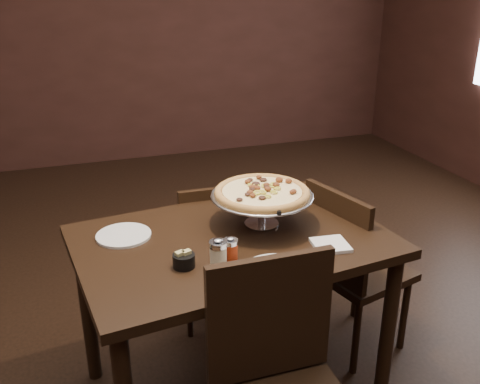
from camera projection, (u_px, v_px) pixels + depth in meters
name	position (u px, v px, depth m)	size (l,w,h in m)	color
room	(227.00, 87.00, 2.05)	(6.04, 7.04, 2.84)	black
dining_table	(233.00, 259.00, 2.26)	(1.35, 0.98, 0.79)	black
pizza_stand	(262.00, 193.00, 2.27)	(0.44, 0.44, 0.18)	#B0B1B7
parmesan_shaker	(218.00, 254.00, 1.97)	(0.07, 0.07, 0.12)	beige
pepper_flake_shaker	(231.00, 249.00, 2.02)	(0.06, 0.06, 0.10)	maroon
packet_caddy	(184.00, 260.00, 1.98)	(0.08, 0.08, 0.07)	black
napkin_stack	(330.00, 245.00, 2.14)	(0.14, 0.14, 0.01)	white
plate_left	(124.00, 235.00, 2.22)	(0.23, 0.23, 0.01)	silver
plate_near	(278.00, 273.00, 1.94)	(0.27, 0.27, 0.01)	silver
serving_spatula	(278.00, 208.00, 2.14)	(0.14, 0.14, 0.02)	#B0B1B7
chair_far	(214.00, 248.00, 2.83)	(0.41, 0.41, 0.85)	black
chair_side	(350.00, 264.00, 2.61)	(0.51, 0.51, 0.89)	black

